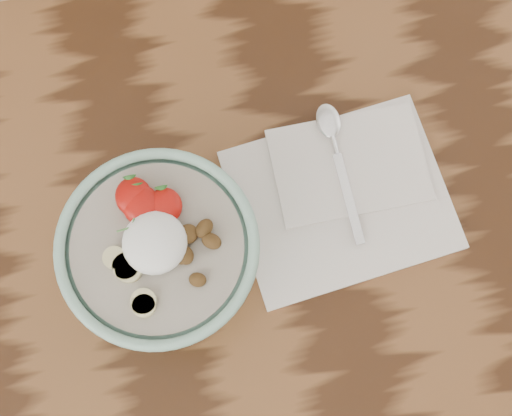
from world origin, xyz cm
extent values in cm
cube|color=#351C0D|center=(0.00, 0.00, 73.00)|extent=(160.00, 90.00, 4.00)
cylinder|color=#8BBBA7|center=(2.81, 7.98, 75.64)|extent=(8.99, 8.99, 1.28)
torus|color=#8BBBA7|center=(2.81, 7.98, 86.12)|extent=(20.43, 20.43, 1.18)
cylinder|color=#A69B8A|center=(2.81, 7.98, 85.48)|extent=(17.33, 17.33, 1.07)
ellipsoid|color=white|center=(2.81, 8.18, 87.25)|extent=(6.39, 6.39, 3.52)
ellipsoid|color=#A50D07|center=(2.19, 12.23, 87.06)|extent=(3.78, 4.16, 2.08)
cone|color=#286623|center=(2.19, 13.93, 87.36)|extent=(1.40, 1.03, 1.52)
ellipsoid|color=#A50D07|center=(1.60, 13.26, 87.03)|extent=(3.67, 4.04, 2.02)
cone|color=#286623|center=(1.60, 14.92, 87.33)|extent=(1.40, 1.03, 1.52)
ellipsoid|color=#A50D07|center=(4.47, 11.68, 86.95)|extent=(3.41, 3.75, 1.87)
cone|color=#286623|center=(4.47, 13.21, 87.25)|extent=(1.40, 1.03, 1.52)
cylinder|color=#D0C689|center=(-0.24, 6.29, 86.42)|extent=(2.64, 2.64, 0.70)
cylinder|color=#D0C689|center=(0.57, 2.49, 86.42)|extent=(2.30, 2.30, 0.70)
cylinder|color=#D0C689|center=(-1.40, 7.74, 86.42)|extent=(2.28, 2.28, 0.70)
cylinder|color=#D0C689|center=(0.62, 2.94, 86.42)|extent=(2.53, 2.53, 0.70)
cylinder|color=#D0C689|center=(-0.44, 6.67, 86.42)|extent=(2.64, 2.64, 0.70)
ellipsoid|color=brown|center=(5.14, 6.34, 86.57)|extent=(1.96, 2.02, 1.25)
ellipsoid|color=brown|center=(7.78, 8.63, 86.75)|extent=(2.59, 2.57, 1.63)
ellipsoid|color=brown|center=(8.22, 7.24, 86.74)|extent=(2.58, 2.51, 1.33)
ellipsoid|color=brown|center=(6.13, 3.82, 86.63)|extent=(2.17, 2.00, 1.06)
ellipsoid|color=brown|center=(6.10, 8.43, 86.71)|extent=(2.84, 2.82, 1.17)
ellipsoid|color=brown|center=(4.30, 6.40, 86.58)|extent=(1.96, 1.92, 1.28)
ellipsoid|color=brown|center=(5.00, 6.73, 86.63)|extent=(2.13, 2.16, 0.88)
ellipsoid|color=brown|center=(5.40, 6.45, 86.73)|extent=(2.18, 2.42, 1.12)
ellipsoid|color=brown|center=(4.92, 6.48, 86.48)|extent=(1.40, 1.33, 0.96)
cylinder|color=#3C7632|center=(2.54, 7.16, 88.02)|extent=(0.19, 1.80, 0.24)
cylinder|color=#3C7632|center=(3.75, 6.16, 88.02)|extent=(0.33, 1.21, 0.22)
cylinder|color=#3C7632|center=(1.74, 9.60, 88.02)|extent=(1.47, 1.27, 0.24)
cylinder|color=#3C7632|center=(0.47, 9.96, 88.02)|extent=(1.93, 0.33, 0.25)
cylinder|color=#3C7632|center=(1.06, 9.99, 88.02)|extent=(0.83, 1.73, 0.24)
cylinder|color=#3C7632|center=(1.25, 8.21, 88.02)|extent=(1.91, 0.38, 0.25)
cylinder|color=#3C7632|center=(4.29, 9.93, 88.02)|extent=(0.98, 1.00, 0.22)
cylinder|color=#3C7632|center=(1.12, 9.87, 88.02)|extent=(1.12, 1.38, 0.24)
cylinder|color=#3C7632|center=(3.11, 9.96, 88.02)|extent=(0.95, 0.87, 0.22)
cylinder|color=#3C7632|center=(4.46, 8.56, 88.02)|extent=(0.57, 1.40, 0.23)
cube|color=white|center=(23.56, 10.98, 75.46)|extent=(25.63, 21.43, 0.92)
cube|color=white|center=(25.41, 14.68, 76.20)|extent=(17.77, 12.32, 0.55)
cube|color=silver|center=(24.27, 10.68, 76.64)|extent=(1.09, 10.84, 0.33)
cylinder|color=silver|center=(24.24, 17.51, 76.81)|extent=(0.67, 2.83, 0.66)
ellipsoid|color=silver|center=(24.23, 20.22, 76.93)|extent=(2.90, 4.34, 0.90)
camera|label=1|loc=(9.66, -6.38, 155.28)|focal=50.00mm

